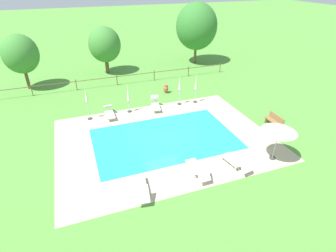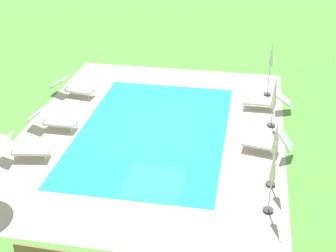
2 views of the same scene
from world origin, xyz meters
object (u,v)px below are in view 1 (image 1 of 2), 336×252
at_px(sun_lounger_north_near_steps, 155,104).
at_px(patio_umbrella_closed_row_mid_west, 128,96).
at_px(tree_west_mid, 105,45).
at_px(sun_lounger_north_mid, 236,161).
at_px(sun_lounger_south_far, 109,112).
at_px(tree_centre, 197,26).
at_px(sun_lounger_north_far, 141,187).
at_px(wooden_bench_lawn_side, 275,121).
at_px(patio_umbrella_closed_row_west, 180,86).
at_px(sun_lounger_north_end, 197,168).
at_px(patio_umbrella_open_foreground, 279,129).
at_px(patio_umbrella_closed_row_east, 87,99).
at_px(terracotta_urn_near_fence, 166,89).
at_px(tree_far_west, 20,54).
at_px(patio_umbrella_closed_row_centre, 196,86).

relative_size(sun_lounger_north_near_steps, patio_umbrella_closed_row_mid_west, 0.84).
bearing_deg(sun_lounger_north_near_steps, tree_west_mid, 101.85).
relative_size(sun_lounger_north_mid, patio_umbrella_closed_row_mid_west, 0.88).
relative_size(sun_lounger_south_far, tree_centre, 0.30).
relative_size(sun_lounger_north_far, sun_lounger_south_far, 1.03).
distance_m(sun_lounger_north_near_steps, wooden_bench_lawn_side, 8.91).
relative_size(sun_lounger_north_near_steps, wooden_bench_lawn_side, 1.26).
bearing_deg(patio_umbrella_closed_row_west, patio_umbrella_closed_row_mid_west, 179.16).
relative_size(sun_lounger_north_end, patio_umbrella_open_foreground, 0.89).
height_order(sun_lounger_north_end, tree_centre, tree_centre).
bearing_deg(tree_centre, wooden_bench_lawn_side, -94.74).
distance_m(patio_umbrella_closed_row_east, wooden_bench_lawn_side, 13.35).
xyz_separation_m(patio_umbrella_open_foreground, tree_centre, (3.86, 18.86, 2.16)).
distance_m(terracotta_urn_near_fence, tree_centre, 10.52).
bearing_deg(patio_umbrella_closed_row_mid_west, sun_lounger_north_far, -99.48).
height_order(sun_lounger_north_mid, tree_far_west, tree_far_west).
bearing_deg(sun_lounger_north_near_steps, tree_far_west, 139.94).
height_order(sun_lounger_south_far, tree_far_west, tree_far_west).
xyz_separation_m(sun_lounger_north_far, terracotta_urn_near_fence, (5.43, 11.45, 0.05)).
distance_m(sun_lounger_north_end, patio_umbrella_closed_row_mid_west, 8.77).
xyz_separation_m(patio_umbrella_closed_row_east, wooden_bench_lawn_side, (12.05, -5.62, -1.12)).
bearing_deg(patio_umbrella_closed_row_mid_west, sun_lounger_south_far, -170.33).
distance_m(sun_lounger_north_far, tree_far_west, 18.18).
height_order(patio_umbrella_closed_row_west, patio_umbrella_closed_row_centre, patio_umbrella_closed_row_west).
bearing_deg(patio_umbrella_closed_row_centre, patio_umbrella_closed_row_east, -179.96).
relative_size(patio_umbrella_closed_row_mid_west, patio_umbrella_closed_row_centre, 0.95).
bearing_deg(patio_umbrella_open_foreground, tree_centre, 78.43).
xyz_separation_m(patio_umbrella_closed_row_mid_west, terracotta_urn_near_fence, (3.95, 2.58, -0.96)).
xyz_separation_m(sun_lounger_north_near_steps, tree_far_west, (-9.73, 8.19, 2.83)).
relative_size(wooden_bench_lawn_side, tree_centre, 0.22).
bearing_deg(sun_lounger_south_far, patio_umbrella_closed_row_mid_west, 9.67).
bearing_deg(patio_umbrella_open_foreground, sun_lounger_north_near_steps, 117.09).
relative_size(sun_lounger_north_near_steps, patio_umbrella_closed_row_centre, 0.80).
xyz_separation_m(sun_lounger_north_near_steps, tree_west_mid, (-2.13, 10.14, 2.61)).
distance_m(patio_umbrella_closed_row_mid_west, patio_umbrella_closed_row_centre, 5.57).
relative_size(sun_lounger_north_mid, patio_umbrella_closed_row_east, 0.79).
xyz_separation_m(sun_lounger_north_mid, tree_west_mid, (-4.07, 18.68, 2.62)).
distance_m(wooden_bench_lawn_side, tree_centre, 16.30).
bearing_deg(terracotta_urn_near_fence, patio_umbrella_closed_row_centre, -59.25).
xyz_separation_m(patio_umbrella_closed_row_mid_west, tree_far_west, (-7.67, 7.98, 1.85)).
distance_m(sun_lounger_south_far, wooden_bench_lawn_side, 11.95).
bearing_deg(patio_umbrella_closed_row_mid_west, sun_lounger_north_end, -78.60).
relative_size(sun_lounger_north_end, tree_far_west, 0.40).
relative_size(sun_lounger_north_mid, sun_lounger_north_far, 0.96).
relative_size(sun_lounger_north_far, patio_umbrella_closed_row_centre, 0.87).
bearing_deg(sun_lounger_south_far, patio_umbrella_open_foreground, -46.68).
height_order(sun_lounger_north_end, patio_umbrella_closed_row_west, patio_umbrella_closed_row_west).
height_order(patio_umbrella_closed_row_mid_west, tree_far_west, tree_far_west).
xyz_separation_m(sun_lounger_north_far, tree_far_west, (-6.19, 16.86, 2.86)).
bearing_deg(terracotta_urn_near_fence, sun_lounger_north_near_steps, -124.19).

